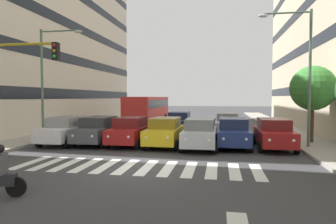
{
  "coord_description": "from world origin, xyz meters",
  "views": [
    {
      "loc": [
        -3.48,
        12.11,
        2.94
      ],
      "look_at": [
        -0.51,
        -4.76,
        2.11
      ],
      "focal_mm": 32.04,
      "sensor_mm": 36.0,
      "label": 1
    }
  ],
  "objects": [
    {
      "name": "bus_behind_traffic",
      "position": [
        4.1,
        -18.78,
        1.86
      ],
      "size": [
        2.78,
        10.5,
        3.0
      ],
      "color": "red",
      "rests_on": "ground_plane"
    },
    {
      "name": "street_lamp_left",
      "position": [
        -7.96,
        -5.87,
        4.82
      ],
      "size": [
        2.92,
        0.28,
        7.7
      ],
      "color": "#4C6B56",
      "rests_on": "sidewalk_left"
    },
    {
      "name": "car_5",
      "position": [
        4.1,
        -5.63,
        0.89
      ],
      "size": [
        2.02,
        4.44,
        1.72
      ],
      "color": "#474C51",
      "rests_on": "ground_plane"
    },
    {
      "name": "traffic_light_gantry",
      "position": [
        6.27,
        0.03,
        3.67
      ],
      "size": [
        4.02,
        0.36,
        5.5
      ],
      "color": "#AD991E",
      "rests_on": "ground_plane"
    },
    {
      "name": "crosswalk_markings",
      "position": [
        -0.0,
        0.0,
        0.0
      ],
      "size": [
        10.35,
        2.8,
        0.01
      ],
      "color": "silver",
      "rests_on": "ground_plane"
    },
    {
      "name": "car_row2_0",
      "position": [
        -4.0,
        -11.92,
        0.89
      ],
      "size": [
        2.02,
        4.44,
        1.72
      ],
      "color": "#B2B7BC",
      "rests_on": "ground_plane"
    },
    {
      "name": "car_row2_1",
      "position": [
        -0.04,
        -12.99,
        0.89
      ],
      "size": [
        2.02,
        4.44,
        1.72
      ],
      "color": "navy",
      "rests_on": "ground_plane"
    },
    {
      "name": "car_1",
      "position": [
        -4.22,
        -5.85,
        0.89
      ],
      "size": [
        2.02,
        4.44,
        1.72
      ],
      "color": "navy",
      "rests_on": "ground_plane"
    },
    {
      "name": "car_4",
      "position": [
        2.0,
        -5.63,
        0.89
      ],
      "size": [
        2.02,
        4.44,
        1.72
      ],
      "color": "maroon",
      "rests_on": "ground_plane"
    },
    {
      "name": "building_right_block_0",
      "position": [
        15.57,
        -17.46,
        11.44
      ],
      "size": [
        10.16,
        28.12,
        22.89
      ],
      "color": "beige",
      "rests_on": "ground_plane"
    },
    {
      "name": "street_tree_1",
      "position": [
        -9.11,
        -7.73,
        3.51
      ],
      "size": [
        2.76,
        2.76,
        4.75
      ],
      "color": "#513823",
      "rests_on": "sidewalk_left"
    },
    {
      "name": "ground_plane",
      "position": [
        0.0,
        0.0,
        0.0
      ],
      "size": [
        180.0,
        180.0,
        0.0
      ],
      "primitive_type": "plane",
      "color": "#38383A"
    },
    {
      "name": "car_6",
      "position": [
        6.14,
        -5.33,
        0.89
      ],
      "size": [
        2.02,
        4.44,
        1.72
      ],
      "color": "silver",
      "rests_on": "ground_plane"
    },
    {
      "name": "car_3",
      "position": [
        -0.18,
        -5.5,
        0.89
      ],
      "size": [
        2.02,
        4.44,
        1.72
      ],
      "color": "gold",
      "rests_on": "ground_plane"
    },
    {
      "name": "car_2",
      "position": [
        -2.33,
        -5.08,
        0.89
      ],
      "size": [
        2.02,
        4.44,
        1.72
      ],
      "color": "#B2B7BC",
      "rests_on": "ground_plane"
    },
    {
      "name": "street_lamp_right",
      "position": [
        7.91,
        -6.38,
        4.64
      ],
      "size": [
        3.05,
        0.28,
        7.34
      ],
      "color": "#4C6B56",
      "rests_on": "sidewalk_right"
    },
    {
      "name": "car_0",
      "position": [
        -6.5,
        -5.75,
        0.89
      ],
      "size": [
        2.02,
        4.44,
        1.72
      ],
      "color": "maroon",
      "rests_on": "ground_plane"
    }
  ]
}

